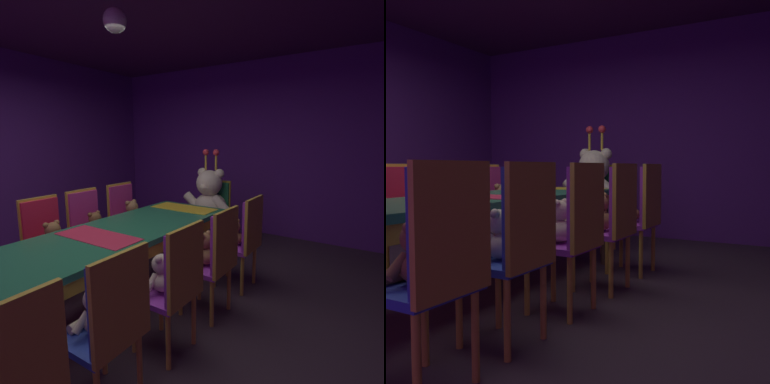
# 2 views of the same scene
# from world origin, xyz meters

# --- Properties ---
(ground_plane) EXTENTS (7.90, 7.90, 0.00)m
(ground_plane) POSITION_xyz_m (0.00, 0.00, 0.00)
(ground_plane) COLOR #3F2D38
(wall_back) EXTENTS (5.20, 0.12, 2.80)m
(wall_back) POSITION_xyz_m (0.00, 3.20, 1.40)
(wall_back) COLOR #59267F
(wall_back) RESTS_ON ground_plane
(banquet_table) EXTENTS (0.90, 3.04, 0.75)m
(banquet_table) POSITION_xyz_m (0.00, 0.00, 0.66)
(banquet_table) COLOR #26724C
(banquet_table) RESTS_ON ground_plane
(chair_left_2) EXTENTS (0.42, 0.41, 0.98)m
(chair_left_2) POSITION_xyz_m (-0.83, 0.02, 0.60)
(chair_left_2) COLOR red
(chair_left_2) RESTS_ON ground_plane
(teddy_left_2) EXTENTS (0.25, 0.33, 0.31)m
(teddy_left_2) POSITION_xyz_m (-0.68, 0.02, 0.59)
(teddy_left_2) COLOR olive
(teddy_left_2) RESTS_ON chair_left_2
(chair_left_3) EXTENTS (0.42, 0.41, 0.98)m
(chair_left_3) POSITION_xyz_m (-0.86, 0.56, 0.60)
(chair_left_3) COLOR #CC338C
(chair_left_3) RESTS_ON ground_plane
(teddy_left_3) EXTENTS (0.24, 0.31, 0.29)m
(teddy_left_3) POSITION_xyz_m (-0.71, 0.56, 0.58)
(teddy_left_3) COLOR brown
(teddy_left_3) RESTS_ON chair_left_3
(chair_left_4) EXTENTS (0.42, 0.41, 0.98)m
(chair_left_4) POSITION_xyz_m (-0.85, 1.14, 0.60)
(chair_left_4) COLOR #CC338C
(chair_left_4) RESTS_ON ground_plane
(teddy_left_4) EXTENTS (0.27, 0.34, 0.32)m
(teddy_left_4) POSITION_xyz_m (-0.70, 1.14, 0.60)
(teddy_left_4) COLOR #9E7247
(teddy_left_4) RESTS_ON chair_left_4
(chair_right_0) EXTENTS (0.42, 0.41, 0.98)m
(chair_right_0) POSITION_xyz_m (0.83, -1.15, 0.60)
(chair_right_0) COLOR #2D47B2
(chair_right_0) RESTS_ON ground_plane
(teddy_right_0) EXTENTS (0.22, 0.29, 0.27)m
(teddy_right_0) POSITION_xyz_m (0.69, -1.15, 0.58)
(teddy_right_0) COLOR brown
(teddy_right_0) RESTS_ON chair_right_0
(chair_right_1) EXTENTS (0.42, 0.41, 0.98)m
(chair_right_1) POSITION_xyz_m (0.83, -0.61, 0.60)
(chair_right_1) COLOR #2D47B2
(chair_right_1) RESTS_ON ground_plane
(teddy_right_1) EXTENTS (0.23, 0.30, 0.28)m
(teddy_right_1) POSITION_xyz_m (0.69, -0.61, 0.58)
(teddy_right_1) COLOR beige
(teddy_right_1) RESTS_ON chair_right_1
(chair_right_2) EXTENTS (0.42, 0.41, 0.98)m
(chair_right_2) POSITION_xyz_m (0.85, -0.02, 0.60)
(chair_right_2) COLOR purple
(chair_right_2) RESTS_ON ground_plane
(teddy_right_2) EXTENTS (0.24, 0.31, 0.29)m
(teddy_right_2) POSITION_xyz_m (0.70, -0.02, 0.58)
(teddy_right_2) COLOR beige
(teddy_right_2) RESTS_ON chair_right_2
(chair_right_3) EXTENTS (0.42, 0.41, 0.98)m
(chair_right_3) POSITION_xyz_m (0.86, 0.56, 0.60)
(chair_right_3) COLOR purple
(chair_right_3) RESTS_ON ground_plane
(teddy_right_3) EXTENTS (0.25, 0.32, 0.30)m
(teddy_right_3) POSITION_xyz_m (0.71, 0.56, 0.59)
(teddy_right_3) COLOR olive
(teddy_right_3) RESTS_ON chair_right_3
(chair_right_4) EXTENTS (0.42, 0.41, 0.98)m
(chair_right_4) POSITION_xyz_m (0.85, 1.19, 0.60)
(chair_right_4) COLOR purple
(chair_right_4) RESTS_ON ground_plane
(teddy_right_4) EXTENTS (0.22, 0.28, 0.27)m
(teddy_right_4) POSITION_xyz_m (0.71, 1.19, 0.57)
(teddy_right_4) COLOR brown
(teddy_right_4) RESTS_ON chair_right_4
(throne_chair) EXTENTS (0.41, 0.42, 0.98)m
(throne_chair) POSITION_xyz_m (0.00, 2.06, 0.60)
(throne_chair) COLOR #268C4C
(throne_chair) RESTS_ON ground_plane
(king_teddy_bear) EXTENTS (0.75, 0.58, 0.96)m
(king_teddy_bear) POSITION_xyz_m (0.00, 1.89, 0.77)
(king_teddy_bear) COLOR beige
(king_teddy_bear) RESTS_ON throne_chair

